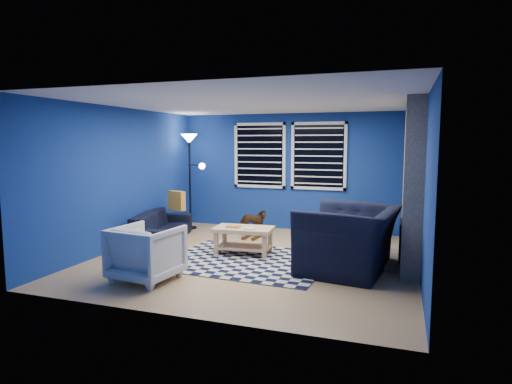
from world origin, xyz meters
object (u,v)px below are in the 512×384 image
Objects in this scene: coffee_table at (243,235)px; floor_lamp at (190,151)px; cabinet at (360,225)px; armchair_bent at (147,253)px; rocking_horse at (253,221)px; sofa at (161,227)px; tv at (415,169)px; armchair_big at (349,239)px.

coffee_table is 0.49× the size of floor_lamp.
cabinet is at bearing 47.66° from coffee_table.
armchair_bent reaches higher than rocking_horse.
sofa is 2.86× the size of cabinet.
rocking_horse is 0.59× the size of coffee_table.
cabinet is at bearing -118.79° from armchair_bent.
coffee_table is 2.58m from cabinet.
armchair_bent is at bearing -134.78° from tv.
tv is 4.58m from floor_lamp.
coffee_table is 1.50× the size of cabinet.
sofa is 1.88m from coffee_table.
armchair_big reaches higher than cabinet.
armchair_big is 0.71× the size of floor_lamp.
rocking_horse is 0.88× the size of cabinet.
tv is 5.07m from armchair_bent.
armchair_bent is (-3.50, -3.53, -1.02)m from tv.
armchair_bent is at bearing -110.10° from cabinet.
cabinet is at bearing 3.35° from floor_lamp.
armchair_bent is 1.41× the size of rocking_horse.
rocking_horse is 2.12m from floor_lamp.
coffee_table is at bearing -108.70° from armchair_bent.
coffee_table is at bearing -145.83° from tv.
tv reaches higher than armchair_bent.
floor_lamp is (-4.57, -0.15, 0.29)m from tv.
coffee_table is (0.29, -1.30, 0.02)m from rocking_horse.
sofa is 2.31× the size of armchair_bent.
armchair_bent is 1.86m from coffee_table.
coffee_table is (0.79, 1.68, -0.04)m from armchair_bent.
armchair_big is 1.75× the size of armchair_bent.
tv reaches higher than armchair_big.
cabinet is at bearing -81.62° from sofa.
tv reaches higher than coffee_table.
tv is 3.45m from coffee_table.
cabinet is at bearing -72.90° from rocking_horse.
cabinet is 3.88m from floor_lamp.
sofa is at bearing -93.95° from armchair_big.
tv is at bearing -128.48° from armchair_bent.
armchair_big is at bearing -116.53° from sofa.
sofa is 2.34m from armchair_bent.
cabinet is (3.57, 1.50, -0.02)m from sofa.
tv is 0.52× the size of sofa.
sofa is 1.91m from floor_lamp.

